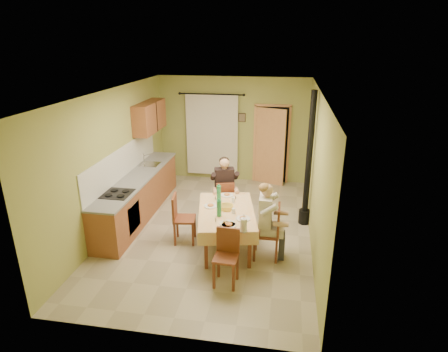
% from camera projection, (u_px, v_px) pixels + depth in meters
% --- Properties ---
extents(floor, '(4.00, 6.00, 0.01)m').
position_uv_depth(floor, '(211.00, 229.00, 7.75)').
color(floor, tan).
rests_on(floor, ground).
extents(room_shell, '(4.04, 6.04, 2.82)m').
position_uv_depth(room_shell, '(210.00, 144.00, 7.12)').
color(room_shell, '#A1A655').
rests_on(room_shell, ground).
extents(kitchen_run, '(0.64, 3.64, 1.56)m').
position_uv_depth(kitchen_run, '(139.00, 195.00, 8.22)').
color(kitchen_run, brown).
rests_on(kitchen_run, ground).
extents(upper_cabinets, '(0.35, 1.40, 0.70)m').
position_uv_depth(upper_cabinets, '(150.00, 117.00, 8.93)').
color(upper_cabinets, brown).
rests_on(upper_cabinets, room_shell).
extents(curtain, '(1.70, 0.07, 2.22)m').
position_uv_depth(curtain, '(212.00, 135.00, 10.08)').
color(curtain, black).
rests_on(curtain, ground).
extents(doorway, '(0.96, 0.34, 2.15)m').
position_uv_depth(doorway, '(271.00, 145.00, 9.91)').
color(doorway, black).
rests_on(doorway, ground).
extents(dining_table, '(1.31, 1.84, 0.76)m').
position_uv_depth(dining_table, '(226.00, 229.00, 6.97)').
color(dining_table, '#E7B57A').
rests_on(dining_table, ground).
extents(tableware, '(0.91, 1.58, 0.33)m').
position_uv_depth(tableware, '(227.00, 209.00, 6.71)').
color(tableware, white).
rests_on(tableware, dining_table).
extents(chair_far, '(0.46, 0.46, 0.93)m').
position_uv_depth(chair_far, '(225.00, 208.00, 8.01)').
color(chair_far, brown).
rests_on(chair_far, ground).
extents(chair_near, '(0.39, 0.39, 0.92)m').
position_uv_depth(chair_near, '(226.00, 268.00, 5.94)').
color(chair_near, brown).
rests_on(chair_near, ground).
extents(chair_right, '(0.45, 0.45, 1.01)m').
position_uv_depth(chair_right, '(267.00, 242.00, 6.67)').
color(chair_right, brown).
rests_on(chair_right, ground).
extents(chair_left, '(0.46, 0.46, 0.96)m').
position_uv_depth(chair_left, '(184.00, 228.00, 7.19)').
color(chair_left, brown).
rests_on(chair_left, ground).
extents(man_far, '(0.64, 0.56, 1.39)m').
position_uv_depth(man_far, '(225.00, 182.00, 7.82)').
color(man_far, black).
rests_on(man_far, chair_far).
extents(man_right, '(0.47, 0.58, 1.39)m').
position_uv_depth(man_right, '(267.00, 213.00, 6.47)').
color(man_right, beige).
rests_on(man_right, chair_right).
extents(stove_flue, '(0.24, 0.24, 2.80)m').
position_uv_depth(stove_flue, '(307.00, 178.00, 7.65)').
color(stove_flue, black).
rests_on(stove_flue, ground).
extents(picture_back, '(0.19, 0.03, 0.23)m').
position_uv_depth(picture_back, '(242.00, 118.00, 9.85)').
color(picture_back, black).
rests_on(picture_back, room_shell).
extents(picture_right, '(0.03, 0.31, 0.21)m').
position_uv_depth(picture_right, '(313.00, 132.00, 7.91)').
color(picture_right, brown).
rests_on(picture_right, room_shell).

